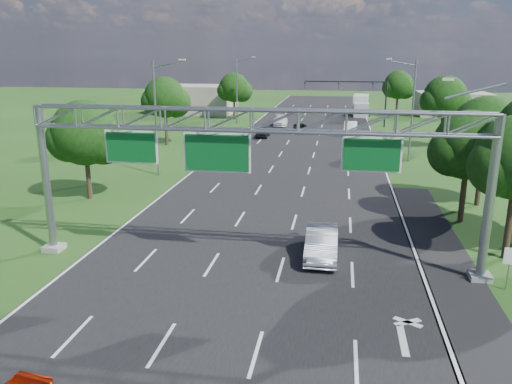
% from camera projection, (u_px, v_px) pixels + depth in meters
% --- Properties ---
extents(ground, '(220.00, 220.00, 0.00)m').
position_uv_depth(ground, '(285.00, 180.00, 43.21)').
color(ground, '#1F4314').
rests_on(ground, ground).
extents(road, '(18.00, 180.00, 0.02)m').
position_uv_depth(road, '(285.00, 180.00, 43.21)').
color(road, black).
rests_on(road, ground).
extents(road_flare, '(3.00, 30.00, 0.02)m').
position_uv_depth(road_flare, '(444.00, 261.00, 26.38)').
color(road_flare, black).
rests_on(road_flare, ground).
extents(sign_gantry, '(23.50, 1.00, 9.56)m').
position_uv_depth(sign_gantry, '(253.00, 133.00, 24.21)').
color(sign_gantry, gray).
rests_on(sign_gantry, ground).
extents(regulatory_sign, '(0.60, 0.08, 2.10)m').
position_uv_depth(regulatory_sign, '(510.00, 260.00, 22.75)').
color(regulatory_sign, gray).
rests_on(regulatory_sign, ground).
extents(traffic_signal, '(12.21, 0.24, 7.00)m').
position_uv_depth(traffic_signal, '(362.00, 92.00, 73.88)').
color(traffic_signal, black).
rests_on(traffic_signal, ground).
extents(streetlight_l_near, '(2.97, 0.22, 10.16)m').
position_uv_depth(streetlight_l_near, '(158.00, 113.00, 43.53)').
color(streetlight_l_near, gray).
rests_on(streetlight_l_near, ground).
extents(streetlight_l_far, '(2.97, 0.22, 10.16)m').
position_uv_depth(streetlight_l_far, '(238.00, 87.00, 76.78)').
color(streetlight_l_far, gray).
rests_on(streetlight_l_far, ground).
extents(streetlight_r_mid, '(2.97, 0.22, 10.16)m').
position_uv_depth(streetlight_r_mid, '(411.00, 106.00, 49.41)').
color(streetlight_r_mid, gray).
rests_on(streetlight_r_mid, ground).
extents(tree_verge_la, '(5.76, 4.80, 7.40)m').
position_uv_depth(tree_verge_la, '(86.00, 136.00, 36.60)').
color(tree_verge_la, '#2D2116').
rests_on(tree_verge_la, ground).
extents(tree_verge_lb, '(5.76, 4.80, 8.06)m').
position_uv_depth(tree_verge_lb, '(166.00, 99.00, 58.60)').
color(tree_verge_lb, '#2D2116').
rests_on(tree_verge_lb, ground).
extents(tree_verge_lc, '(5.76, 4.80, 7.62)m').
position_uv_depth(tree_verge_lc, '(235.00, 89.00, 81.99)').
color(tree_verge_lc, '#2D2116').
rests_on(tree_verge_lc, ground).
extents(tree_verge_rd, '(5.76, 4.80, 8.28)m').
position_uv_depth(tree_verge_rd, '(445.00, 99.00, 56.26)').
color(tree_verge_rd, '#2D2116').
rests_on(tree_verge_rd, ground).
extents(tree_verge_re, '(5.76, 4.80, 7.84)m').
position_uv_depth(tree_verge_re, '(399.00, 86.00, 85.20)').
color(tree_verge_re, '#2D2116').
rests_on(tree_verge_re, ground).
extents(building_left, '(14.00, 10.00, 5.00)m').
position_uv_depth(building_left, '(195.00, 99.00, 91.67)').
color(building_left, gray).
rests_on(building_left, ground).
extents(building_right, '(12.00, 9.00, 4.00)m').
position_uv_depth(building_right, '(453.00, 104.00, 88.23)').
color(building_right, gray).
rests_on(building_right, ground).
extents(silver_sedan, '(1.73, 4.86, 1.60)m').
position_uv_depth(silver_sedan, '(322.00, 242.00, 26.80)').
color(silver_sedan, '#B7BCC4').
rests_on(silver_sedan, ground).
extents(car_queue_a, '(2.52, 5.35, 1.51)m').
position_uv_depth(car_queue_a, '(281.00, 121.00, 75.88)').
color(car_queue_a, white).
rests_on(car_queue_a, ground).
extents(car_queue_b, '(2.38, 4.30, 1.14)m').
position_uv_depth(car_queue_b, '(300.00, 128.00, 69.77)').
color(car_queue_b, black).
rests_on(car_queue_b, ground).
extents(car_queue_c, '(1.61, 3.88, 1.31)m').
position_uv_depth(car_queue_c, '(263.00, 132.00, 65.26)').
color(car_queue_c, black).
rests_on(car_queue_c, ground).
extents(car_queue_d, '(1.80, 5.00, 1.64)m').
position_uv_depth(car_queue_d, '(350.00, 128.00, 68.11)').
color(car_queue_d, white).
rests_on(car_queue_d, ground).
extents(box_truck, '(3.00, 9.17, 3.42)m').
position_uv_depth(box_truck, '(361.00, 105.00, 89.23)').
color(box_truck, silver).
rests_on(box_truck, ground).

